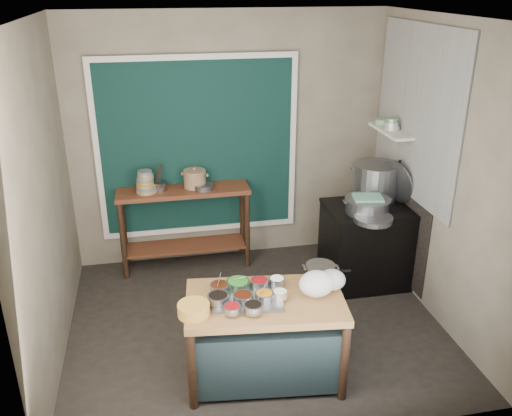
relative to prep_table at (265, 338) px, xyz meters
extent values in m
cube|color=black|center=(0.07, 0.75, -0.39)|extent=(3.50, 3.00, 0.02)
cube|color=#7A6F5D|center=(0.07, 2.26, 1.02)|extent=(3.50, 0.02, 2.80)
cube|color=#7A6F5D|center=(-1.69, 0.75, 1.02)|extent=(0.02, 3.00, 2.80)
cube|color=#7A6F5D|center=(1.83, 0.75, 1.02)|extent=(0.02, 3.00, 2.80)
cube|color=#7A6F5D|center=(0.07, 0.75, 2.43)|extent=(3.50, 3.00, 0.02)
cube|color=black|center=(-0.28, 2.22, 0.98)|extent=(2.10, 0.02, 1.90)
cube|color=#B2B2AA|center=(1.80, 1.30, 1.48)|extent=(0.02, 1.70, 1.70)
cube|color=black|center=(1.81, 1.40, 0.32)|extent=(0.01, 1.30, 1.30)
cube|color=beige|center=(1.70, 1.60, 1.23)|extent=(0.22, 0.70, 0.03)
cube|color=brown|center=(0.00, 0.00, 0.00)|extent=(1.32, 0.86, 0.75)
cube|color=brown|center=(-0.48, 2.03, 0.10)|extent=(1.45, 0.40, 0.95)
cube|color=black|center=(1.42, 1.30, 0.05)|extent=(0.90, 0.68, 0.85)
cube|color=black|center=(1.42, 1.30, 0.49)|extent=(0.92, 0.69, 0.03)
cube|color=gray|center=(-0.14, 0.02, 0.39)|extent=(0.60, 0.48, 0.02)
cylinder|color=silver|center=(0.11, -0.04, 0.43)|extent=(0.12, 0.12, 0.06)
cylinder|color=gray|center=(-0.37, -0.01, 0.43)|extent=(0.17, 0.17, 0.07)
cylinder|color=gray|center=(-0.13, -0.18, 0.43)|extent=(0.15, 0.15, 0.06)
cylinder|color=gray|center=(-0.02, -0.04, 0.43)|extent=(0.15, 0.15, 0.06)
cylinder|color=gray|center=(-0.19, 0.15, 0.44)|extent=(0.19, 0.19, 0.07)
cylinder|color=gray|center=(0.13, 0.16, 0.43)|extent=(0.13, 0.13, 0.06)
cylinder|color=gray|center=(-0.34, 0.14, 0.43)|extent=(0.16, 0.16, 0.07)
cylinder|color=gray|center=(-0.29, -0.16, 0.43)|extent=(0.13, 0.13, 0.06)
cylinder|color=gray|center=(-0.01, 0.15, 0.43)|extent=(0.15, 0.15, 0.06)
cylinder|color=gray|center=(-0.18, -0.04, 0.43)|extent=(0.16, 0.16, 0.07)
cylinder|color=#B78335|center=(-0.57, -0.11, 0.42)|extent=(0.31, 0.31, 0.09)
ellipsoid|color=white|center=(0.41, -0.03, 0.48)|extent=(0.29, 0.25, 0.21)
ellipsoid|color=white|center=(0.56, 0.04, 0.46)|extent=(0.28, 0.25, 0.17)
cylinder|color=tan|center=(-0.88, 2.00, 0.60)|extent=(0.22, 0.22, 0.04)
cylinder|color=gray|center=(-0.88, 2.00, 0.64)|extent=(0.21, 0.21, 0.04)
cylinder|color=gold|center=(-0.88, 2.00, 0.68)|extent=(0.19, 0.19, 0.04)
cylinder|color=gray|center=(-0.88, 2.00, 0.72)|extent=(0.18, 0.18, 0.04)
cylinder|color=tan|center=(-0.88, 2.00, 0.76)|extent=(0.17, 0.17, 0.04)
cylinder|color=gray|center=(-0.88, 2.00, 0.80)|extent=(0.15, 0.15, 0.04)
cylinder|color=gray|center=(-0.73, 2.04, 0.62)|extent=(0.17, 0.17, 0.09)
cylinder|color=gray|center=(-0.26, 1.98, 0.60)|extent=(0.25, 0.25, 0.05)
cylinder|color=gray|center=(1.71, 1.38, 0.74)|extent=(0.26, 0.48, 0.47)
cube|color=#69AA8B|center=(1.31, 1.17, 0.67)|extent=(0.32, 0.27, 0.02)
cylinder|color=gray|center=(1.29, 0.96, 0.53)|extent=(0.42, 0.42, 0.05)
cylinder|color=silver|center=(1.70, 1.60, 1.26)|extent=(0.15, 0.15, 0.04)
cylinder|color=silver|center=(1.70, 1.60, 1.30)|extent=(0.14, 0.14, 0.04)
cylinder|color=gray|center=(1.70, 1.60, 1.34)|extent=(0.13, 0.13, 0.04)
cylinder|color=gray|center=(1.70, 1.84, 1.27)|extent=(0.18, 0.18, 0.06)
camera|label=1|loc=(-0.79, -3.56, 2.71)|focal=38.00mm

